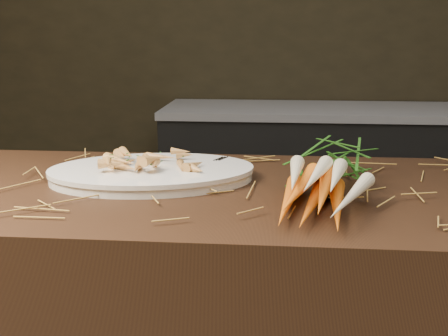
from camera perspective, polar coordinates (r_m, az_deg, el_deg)
The scene contains 6 objects.
back_counter at distance 3.23m, azimuth 10.37°, elevation -1.31°, with size 1.82×0.62×0.84m.
straw_bedding at distance 1.27m, azimuth 4.96°, elevation -1.69°, with size 1.40×0.60×0.02m, color olive, non-canonical shape.
root_veg_bunch at distance 1.24m, azimuth 10.02°, elevation -0.38°, with size 0.25×0.56×0.10m.
serving_platter at distance 1.35m, azimuth -7.33°, elevation -0.69°, with size 0.48×0.32×0.03m, color white, non-canonical shape.
roasted_veg_heap at distance 1.34m, azimuth -7.38°, elevation 0.95°, with size 0.23×0.17×0.05m, color #9F6D36, non-canonical shape.
serving_fork at distance 1.33m, azimuth 0.01°, elevation -0.10°, with size 0.02×0.18×0.00m, color silver.
Camera 1 is at (0.00, -0.92, 1.25)m, focal length 45.00 mm.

